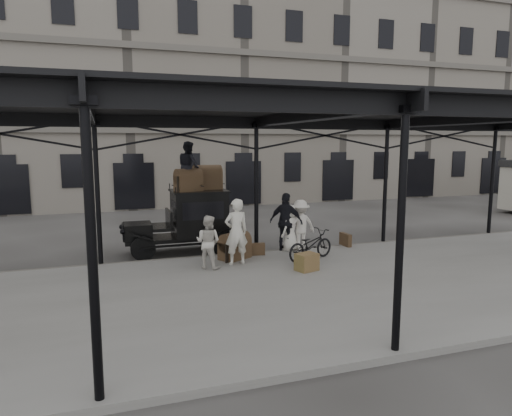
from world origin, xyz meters
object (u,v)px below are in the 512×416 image
Objects in this scene: porter_official at (286,222)px; bicycle at (310,245)px; steamer_trunk_roof_near at (188,182)px; steamer_trunk_platform at (235,248)px; porter_left at (236,232)px; taxi at (190,218)px.

porter_official is 1.48m from bicycle.
steamer_trunk_platform is at bearing -71.65° from steamer_trunk_roof_near.
bicycle is at bearing 143.67° from porter_official.
steamer_trunk_roof_near is at bearing 21.53° from porter_official.
taxi is at bearing -75.63° from porter_left.
taxi is at bearing 56.23° from steamer_trunk_roof_near.
steamer_trunk_roof_near is at bearing -108.07° from taxi.
porter_official is at bearing -156.32° from porter_left.
steamer_trunk_roof_near is 2.85m from steamer_trunk_platform.
taxi is 3.76× the size of steamer_trunk_platform.
steamer_trunk_platform is (0.13, 0.65, -0.65)m from porter_left.
bicycle is at bearing -52.79° from steamer_trunk_roof_near.
porter_left is 2.39m from porter_official.
bicycle is at bearing -52.41° from steamer_trunk_platform.
porter_left is at bearing -70.34° from taxi.
porter_official is (3.02, -1.43, -0.06)m from taxi.
taxi reaches higher than steamer_trunk_platform.
porter_official is 1.10× the size of bicycle.
porter_official is 3.58m from steamer_trunk_roof_near.
bicycle is at bearing 169.70° from porter_left.
porter_official is 2.04× the size of steamer_trunk_platform.
porter_official is at bearing -36.59° from steamer_trunk_roof_near.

